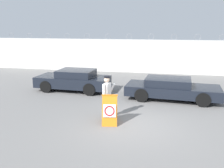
{
  "coord_description": "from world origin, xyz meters",
  "views": [
    {
      "loc": [
        0.95,
        -9.13,
        3.82
      ],
      "look_at": [
        -1.38,
        2.33,
        1.05
      ],
      "focal_mm": 40.0,
      "sensor_mm": 36.0,
      "label": 1
    }
  ],
  "objects_px": {
    "parked_car_front_coupe": "(74,80)",
    "parked_car_rear_sedan": "(171,88)",
    "barricade_sign": "(110,109)",
    "security_guard": "(107,95)"
  },
  "relations": [
    {
      "from": "parked_car_front_coupe",
      "to": "parked_car_rear_sedan",
      "type": "bearing_deg",
      "value": 174.85
    },
    {
      "from": "parked_car_front_coupe",
      "to": "barricade_sign",
      "type": "bearing_deg",
      "value": 127.07
    },
    {
      "from": "parked_car_front_coupe",
      "to": "parked_car_rear_sedan",
      "type": "relative_size",
      "value": 0.89
    },
    {
      "from": "parked_car_front_coupe",
      "to": "security_guard",
      "type": "bearing_deg",
      "value": 128.56
    },
    {
      "from": "security_guard",
      "to": "parked_car_rear_sedan",
      "type": "bearing_deg",
      "value": -30.58
    },
    {
      "from": "barricade_sign",
      "to": "security_guard",
      "type": "distance_m",
      "value": 0.75
    },
    {
      "from": "parked_car_front_coupe",
      "to": "parked_car_rear_sedan",
      "type": "height_order",
      "value": "parked_car_front_coupe"
    },
    {
      "from": "parked_car_front_coupe",
      "to": "parked_car_rear_sedan",
      "type": "xyz_separation_m",
      "value": [
        5.65,
        -0.76,
        -0.05
      ]
    },
    {
      "from": "security_guard",
      "to": "parked_car_front_coupe",
      "type": "xyz_separation_m",
      "value": [
        -2.93,
        4.03,
        -0.36
      ]
    },
    {
      "from": "barricade_sign",
      "to": "parked_car_front_coupe",
      "type": "height_order",
      "value": "parked_car_front_coupe"
    }
  ]
}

